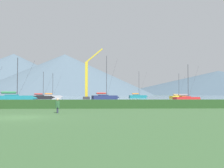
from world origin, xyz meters
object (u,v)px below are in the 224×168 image
(sailboat_slip_2, at_px, (51,97))
(sailboat_slip_8, at_px, (138,96))
(sailboat_slip_0, at_px, (15,98))
(sailboat_slip_3, at_px, (42,97))
(sailboat_slip_7, at_px, (178,97))
(sailboat_slip_4, at_px, (187,99))
(sailboat_slip_9, at_px, (105,97))
(person_seated_viewer, at_px, (58,105))
(dock_crane, at_px, (87,83))

(sailboat_slip_2, height_order, sailboat_slip_8, sailboat_slip_8)
(sailboat_slip_0, height_order, sailboat_slip_8, sailboat_slip_8)
(sailboat_slip_3, bearing_deg, sailboat_slip_0, -100.67)
(sailboat_slip_3, relative_size, sailboat_slip_7, 1.00)
(sailboat_slip_4, height_order, sailboat_slip_8, sailboat_slip_8)
(sailboat_slip_7, relative_size, sailboat_slip_9, 0.67)
(sailboat_slip_0, distance_m, sailboat_slip_7, 54.29)
(sailboat_slip_9, bearing_deg, sailboat_slip_8, 46.42)
(sailboat_slip_3, height_order, person_seated_viewer, sailboat_slip_3)
(sailboat_slip_9, xyz_separation_m, dock_crane, (-5.33, 1.84, 4.14))
(sailboat_slip_8, relative_size, sailboat_slip_9, 0.85)
(sailboat_slip_9, bearing_deg, sailboat_slip_7, 7.75)
(sailboat_slip_9, height_order, dock_crane, dock_crane)
(sailboat_slip_0, relative_size, sailboat_slip_4, 1.17)
(sailboat_slip_0, bearing_deg, sailboat_slip_4, -19.05)
(sailboat_slip_2, bearing_deg, dock_crane, -65.78)
(person_seated_viewer, distance_m, dock_crane, 55.98)
(sailboat_slip_0, bearing_deg, sailboat_slip_9, 23.09)
(sailboat_slip_2, height_order, sailboat_slip_3, sailboat_slip_2)
(sailboat_slip_3, bearing_deg, person_seated_viewer, -85.32)
(person_seated_viewer, relative_size, dock_crane, 0.08)
(sailboat_slip_4, bearing_deg, person_seated_viewer, -134.13)
(sailboat_slip_3, relative_size, sailboat_slip_4, 1.03)
(dock_crane, bearing_deg, person_seated_viewer, -89.35)
(sailboat_slip_2, bearing_deg, sailboat_slip_9, -59.54)
(sailboat_slip_2, distance_m, sailboat_slip_7, 44.22)
(sailboat_slip_8, bearing_deg, sailboat_slip_2, -167.85)
(sailboat_slip_7, xyz_separation_m, sailboat_slip_8, (-11.56, 16.18, 0.11))
(sailboat_slip_7, height_order, person_seated_viewer, sailboat_slip_7)
(sailboat_slip_2, xyz_separation_m, sailboat_slip_4, (36.85, -35.11, -0.08))
(sailboat_slip_3, distance_m, sailboat_slip_9, 20.66)
(sailboat_slip_0, distance_m, dock_crane, 24.87)
(sailboat_slip_3, xyz_separation_m, person_seated_viewer, (15.02, -60.16, 0.07))
(dock_crane, bearing_deg, sailboat_slip_8, 54.18)
(sailboat_slip_2, height_order, sailboat_slip_7, sailboat_slip_2)
(sailboat_slip_0, xyz_separation_m, dock_crane, (14.94, 19.44, 4.11))
(sailboat_slip_4, relative_size, person_seated_viewer, 6.64)
(dock_crane, bearing_deg, sailboat_slip_9, -19.07)
(sailboat_slip_4, xyz_separation_m, sailboat_slip_7, (7.12, 30.40, -0.00))
(sailboat_slip_8, xyz_separation_m, dock_crane, (-19.01, -26.34, 4.20))
(sailboat_slip_4, xyz_separation_m, dock_crane, (-23.45, 20.24, 4.30))
(sailboat_slip_9, bearing_deg, sailboat_slip_2, 120.56)
(sailboat_slip_9, height_order, person_seated_viewer, sailboat_slip_9)
(sailboat_slip_3, relative_size, sailboat_slip_9, 0.67)
(sailboat_slip_0, relative_size, sailboat_slip_2, 1.07)
(sailboat_slip_0, height_order, sailboat_slip_2, sailboat_slip_0)
(sailboat_slip_0, height_order, person_seated_viewer, sailboat_slip_0)
(sailboat_slip_2, bearing_deg, sailboat_slip_7, -23.92)
(sailboat_slip_7, bearing_deg, sailboat_slip_0, -166.99)
(sailboat_slip_2, height_order, person_seated_viewer, sailboat_slip_2)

